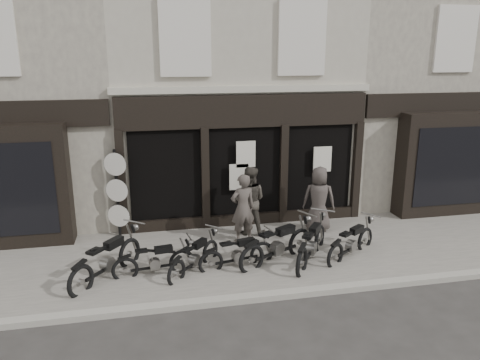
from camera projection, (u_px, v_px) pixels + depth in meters
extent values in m
plane|color=#2D2B28|center=(271.00, 271.00, 11.13)|extent=(90.00, 90.00, 0.00)
cube|color=#68645C|center=(261.00, 253.00, 11.96)|extent=(30.00, 4.20, 0.12)
cube|color=gray|center=(286.00, 294.00, 9.93)|extent=(30.00, 0.25, 0.13)
cube|color=#ABA592|center=(226.00, 81.00, 15.71)|extent=(7.20, 6.00, 8.20)
cube|color=black|center=(245.00, 111.00, 12.97)|extent=(7.10, 0.18, 0.90)
cube|color=black|center=(244.00, 178.00, 13.55)|extent=(6.50, 0.10, 2.95)
cube|color=black|center=(245.00, 221.00, 13.82)|extent=(7.10, 0.20, 0.44)
cube|color=#B1AB9A|center=(245.00, 89.00, 12.84)|extent=(7.30, 0.22, 0.18)
cube|color=beige|center=(185.00, 37.00, 12.17)|extent=(1.35, 0.12, 2.00)
cube|color=black|center=(185.00, 37.00, 12.20)|extent=(1.05, 0.06, 1.70)
cube|color=beige|center=(302.00, 38.00, 12.80)|extent=(1.35, 0.12, 2.00)
cube|color=black|center=(302.00, 38.00, 12.83)|extent=(1.05, 0.06, 1.70)
cube|color=black|center=(122.00, 184.00, 12.78)|extent=(0.22, 0.22, 3.00)
cube|color=black|center=(205.00, 179.00, 13.23)|extent=(0.22, 0.22, 3.00)
cube|color=black|center=(283.00, 175.00, 13.68)|extent=(0.22, 0.22, 3.00)
cube|color=black|center=(356.00, 171.00, 14.13)|extent=(0.22, 0.22, 3.00)
cube|color=silver|center=(246.00, 154.00, 13.18)|extent=(0.55, 0.04, 0.75)
cube|color=silver|center=(322.00, 159.00, 13.69)|extent=(0.55, 0.04, 0.75)
cube|color=silver|center=(239.00, 177.00, 13.31)|extent=(0.55, 0.04, 0.75)
cube|color=#A29C89|center=(24.00, 83.00, 14.47)|extent=(5.50, 6.00, 8.20)
cube|color=black|center=(5.00, 187.00, 11.94)|extent=(3.20, 0.70, 3.20)
cube|color=black|center=(1.00, 191.00, 11.61)|extent=(2.60, 0.06, 2.40)
cube|color=#A29C89|center=(398.00, 79.00, 16.95)|extent=(5.50, 6.00, 8.20)
cube|color=black|center=(447.00, 164.00, 14.42)|extent=(3.20, 0.70, 3.20)
cube|color=black|center=(455.00, 166.00, 14.09)|extent=(2.60, 0.06, 2.40)
cube|color=black|center=(448.00, 104.00, 14.23)|extent=(5.40, 0.16, 0.70)
cube|color=beige|center=(456.00, 39.00, 13.74)|extent=(1.30, 0.10, 1.90)
cube|color=black|center=(455.00, 39.00, 13.77)|extent=(1.00, 0.06, 1.60)
torus|color=black|center=(130.00, 253.00, 11.21)|extent=(0.54, 0.65, 0.75)
torus|color=black|center=(81.00, 282.00, 9.83)|extent=(0.54, 0.65, 0.75)
cube|color=black|center=(107.00, 268.00, 10.53)|extent=(0.84, 1.07, 0.07)
cube|color=gray|center=(107.00, 264.00, 10.53)|extent=(0.32, 0.33, 0.29)
cube|color=black|center=(114.00, 243.00, 10.65)|extent=(0.46, 0.51, 0.19)
cube|color=black|center=(95.00, 251.00, 10.10)|extent=(0.38, 0.40, 0.07)
cylinder|color=gray|center=(134.00, 222.00, 11.23)|extent=(0.53, 0.42, 0.04)
torus|color=black|center=(182.00, 262.00, 10.92)|extent=(0.61, 0.16, 0.61)
torus|color=black|center=(125.00, 270.00, 10.50)|extent=(0.61, 0.16, 0.61)
cube|color=black|center=(154.00, 267.00, 10.72)|extent=(1.06, 0.19, 0.05)
cube|color=gray|center=(155.00, 264.00, 10.71)|extent=(0.23, 0.19, 0.23)
cube|color=black|center=(163.00, 249.00, 10.69)|extent=(0.43, 0.21, 0.15)
cube|color=black|center=(141.00, 251.00, 10.52)|extent=(0.29, 0.21, 0.05)
cylinder|color=gray|center=(189.00, 237.00, 10.83)|extent=(0.10, 0.52, 0.03)
torus|color=black|center=(210.00, 252.00, 11.43)|extent=(0.48, 0.51, 0.62)
torus|color=black|center=(176.00, 273.00, 10.34)|extent=(0.48, 0.51, 0.62)
cube|color=black|center=(194.00, 264.00, 10.89)|extent=(0.76, 0.83, 0.05)
cube|color=gray|center=(195.00, 261.00, 10.89)|extent=(0.27, 0.27, 0.24)
cube|color=black|center=(200.00, 244.00, 10.98)|extent=(0.40, 0.41, 0.15)
cube|color=black|center=(186.00, 250.00, 10.55)|extent=(0.32, 0.32, 0.05)
cylinder|color=gray|center=(214.00, 227.00, 11.44)|extent=(0.41, 0.38, 0.03)
torus|color=black|center=(262.00, 254.00, 11.35)|extent=(0.62, 0.21, 0.62)
torus|color=black|center=(211.00, 263.00, 10.84)|extent=(0.62, 0.21, 0.62)
cube|color=black|center=(237.00, 260.00, 11.10)|extent=(1.06, 0.27, 0.05)
cube|color=gray|center=(237.00, 257.00, 11.09)|extent=(0.25, 0.20, 0.24)
cube|color=black|center=(246.00, 242.00, 11.08)|extent=(0.44, 0.24, 0.15)
cube|color=black|center=(226.00, 244.00, 10.88)|extent=(0.30, 0.23, 0.05)
cylinder|color=gray|center=(269.00, 229.00, 11.27)|extent=(0.14, 0.52, 0.03)
torus|color=black|center=(299.00, 243.00, 11.84)|extent=(0.71, 0.43, 0.75)
torus|color=black|center=(251.00, 260.00, 10.87)|extent=(0.71, 0.43, 0.75)
cube|color=black|center=(276.00, 252.00, 11.37)|extent=(1.19, 0.65, 0.07)
cube|color=gray|center=(277.00, 249.00, 11.36)|extent=(0.33, 0.30, 0.29)
cube|color=black|center=(285.00, 230.00, 11.41)|extent=(0.54, 0.40, 0.19)
cube|color=black|center=(267.00, 235.00, 11.02)|extent=(0.40, 0.35, 0.07)
cylinder|color=gray|center=(307.00, 213.00, 11.80)|extent=(0.33, 0.59, 0.04)
torus|color=black|center=(319.00, 239.00, 12.10)|extent=(0.51, 0.65, 0.74)
torus|color=black|center=(302.00, 263.00, 10.71)|extent=(0.51, 0.65, 0.74)
cube|color=black|center=(311.00, 252.00, 11.42)|extent=(0.80, 1.08, 0.06)
cube|color=gray|center=(311.00, 248.00, 11.41)|extent=(0.31, 0.32, 0.28)
cube|color=black|center=(315.00, 229.00, 11.53)|extent=(0.44, 0.51, 0.18)
cube|color=black|center=(308.00, 236.00, 10.99)|extent=(0.37, 0.39, 0.06)
cylinder|color=gray|center=(323.00, 210.00, 12.12)|extent=(0.53, 0.40, 0.04)
torus|color=black|center=(365.00, 240.00, 12.14)|extent=(0.59, 0.44, 0.66)
torus|color=black|center=(335.00, 256.00, 11.16)|extent=(0.59, 0.44, 0.66)
cube|color=black|center=(351.00, 249.00, 11.66)|extent=(0.97, 0.69, 0.06)
cube|color=gray|center=(351.00, 246.00, 11.65)|extent=(0.29, 0.27, 0.25)
cube|color=black|center=(357.00, 230.00, 11.72)|extent=(0.46, 0.39, 0.16)
cube|color=black|center=(345.00, 234.00, 11.33)|extent=(0.35, 0.32, 0.06)
cylinder|color=gray|center=(371.00, 215.00, 12.12)|extent=(0.35, 0.48, 0.03)
imported|color=#463F3A|center=(243.00, 208.00, 12.34)|extent=(0.75, 0.57, 1.86)
imported|color=#3A352F|center=(249.00, 200.00, 12.89)|extent=(1.12, 0.99, 1.92)
imported|color=#3F3835|center=(319.00, 199.00, 13.13)|extent=(1.06, 0.89, 1.85)
cylinder|color=black|center=(120.00, 239.00, 12.97)|extent=(0.40, 0.40, 0.07)
cylinder|color=black|center=(117.00, 196.00, 12.64)|extent=(0.08, 0.08, 2.56)
cylinder|color=black|center=(115.00, 164.00, 12.37)|extent=(0.60, 0.26, 0.62)
cylinder|color=beige|center=(115.00, 164.00, 12.35)|extent=(0.59, 0.23, 0.62)
cylinder|color=black|center=(117.00, 190.00, 12.57)|extent=(0.60, 0.26, 0.62)
cylinder|color=beige|center=(117.00, 190.00, 12.54)|extent=(0.59, 0.23, 0.62)
cylinder|color=black|center=(119.00, 216.00, 12.76)|extent=(0.60, 0.26, 0.62)
cylinder|color=beige|center=(119.00, 216.00, 12.73)|extent=(0.59, 0.23, 0.62)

